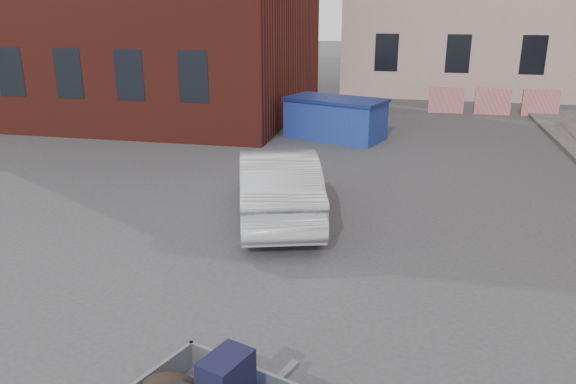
# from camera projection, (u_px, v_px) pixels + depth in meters

# --- Properties ---
(ground) EXTENTS (120.00, 120.00, 0.00)m
(ground) POSITION_uv_depth(u_px,v_px,m) (319.00, 286.00, 8.31)
(ground) COLOR #38383A
(ground) RESTS_ON ground
(far_building) EXTENTS (6.00, 6.00, 8.00)m
(far_building) POSITION_uv_depth(u_px,v_px,m) (32.00, 4.00, 31.48)
(far_building) COLOR maroon
(far_building) RESTS_ON ground
(barriers) EXTENTS (4.70, 0.18, 1.00)m
(barriers) POSITION_uv_depth(u_px,v_px,m) (493.00, 101.00, 21.21)
(barriers) COLOR red
(barriers) RESTS_ON ground
(dumpster) EXTENTS (3.34, 2.46, 1.26)m
(dumpster) POSITION_uv_depth(u_px,v_px,m) (335.00, 118.00, 17.35)
(dumpster) COLOR #223BA2
(dumpster) RESTS_ON ground
(silver_car) EXTENTS (2.56, 4.35, 1.35)m
(silver_car) POSITION_uv_depth(u_px,v_px,m) (278.00, 183.00, 10.84)
(silver_car) COLOR #B3B6BB
(silver_car) RESTS_ON ground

